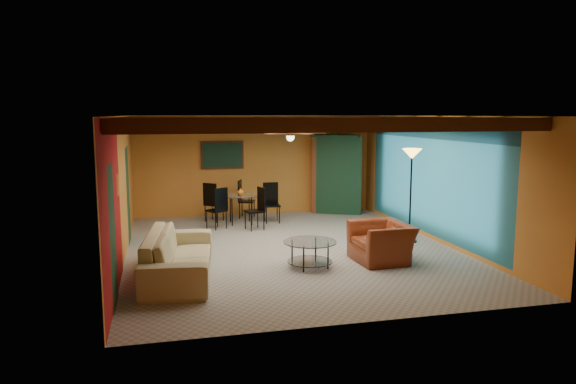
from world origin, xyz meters
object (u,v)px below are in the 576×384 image
object	(u,v)px
floor_lamp	(411,195)
dining_table	(241,204)
sofa	(179,255)
coffee_table	(310,254)
potted_plant	(336,129)
armchair	(381,242)
armoire	(335,175)
vase	(240,180)

from	to	relation	value
floor_lamp	dining_table	bearing A→B (deg)	139.72
sofa	floor_lamp	bearing A→B (deg)	-67.63
sofa	coffee_table	size ratio (longest dim) A/B	2.76
dining_table	potted_plant	bearing A→B (deg)	18.65
armchair	dining_table	xyz separation A→B (m)	(-2.04, 4.03, 0.15)
sofa	armoire	size ratio (longest dim) A/B	1.25
floor_lamp	sofa	bearing A→B (deg)	-164.28
armoire	floor_lamp	size ratio (longest dim) A/B	1.04
floor_lamp	coffee_table	bearing A→B (deg)	-152.65
armchair	potted_plant	world-z (taller)	potted_plant
sofa	dining_table	xyz separation A→B (m)	(1.68, 4.14, 0.12)
potted_plant	vase	xyz separation A→B (m)	(-2.80, -0.94, -1.23)
armchair	dining_table	size ratio (longest dim) A/B	0.57
armoire	potted_plant	xyz separation A→B (m)	(0.00, 0.00, 1.28)
armchair	floor_lamp	size ratio (longest dim) A/B	0.55
armchair	armoire	xyz separation A→B (m)	(0.76, 4.98, 0.69)
coffee_table	floor_lamp	bearing A→B (deg)	27.35
armchair	dining_table	distance (m)	4.52
sofa	potted_plant	bearing A→B (deg)	-34.73
coffee_table	vase	size ratio (longest dim) A/B	5.55
armchair	vase	bearing A→B (deg)	-155.75
armchair	floor_lamp	world-z (taller)	floor_lamp
floor_lamp	armchair	bearing A→B (deg)	-133.40
dining_table	floor_lamp	bearing A→B (deg)	-40.28
floor_lamp	potted_plant	world-z (taller)	potted_plant
potted_plant	armoire	bearing A→B (deg)	0.00
potted_plant	vase	size ratio (longest dim) A/B	2.63
sofa	armchair	size ratio (longest dim) A/B	2.38
coffee_table	sofa	bearing A→B (deg)	-179.24
dining_table	armchair	bearing A→B (deg)	-63.17
sofa	armoire	world-z (taller)	armoire
floor_lamp	potted_plant	size ratio (longest dim) A/B	4.46
sofa	coffee_table	world-z (taller)	sofa
coffee_table	vase	bearing A→B (deg)	98.65
dining_table	armoire	world-z (taller)	armoire
coffee_table	dining_table	xyz separation A→B (m)	(-0.63, 4.11, 0.27)
sofa	floor_lamp	distance (m)	5.16
sofa	floor_lamp	world-z (taller)	floor_lamp
armchair	vase	size ratio (longest dim) A/B	6.45
floor_lamp	potted_plant	bearing A→B (deg)	96.94
sofa	armchair	xyz separation A→B (m)	(3.72, 0.11, -0.02)
sofa	coffee_table	xyz separation A→B (m)	(2.31, 0.03, -0.14)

